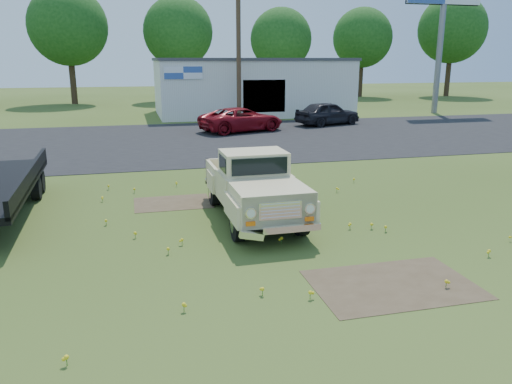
# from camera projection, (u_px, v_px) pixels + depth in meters

# --- Properties ---
(ground) EXTENTS (140.00, 140.00, 0.00)m
(ground) POSITION_uv_depth(u_px,v_px,m) (271.00, 237.00, 11.73)
(ground) COLOR #354817
(ground) RESTS_ON ground
(asphalt_lot) EXTENTS (90.00, 14.00, 0.02)m
(asphalt_lot) POSITION_uv_depth(u_px,v_px,m) (192.00, 140.00, 25.78)
(asphalt_lot) COLOR black
(asphalt_lot) RESTS_ON ground
(dirt_patch_a) EXTENTS (3.00, 2.00, 0.01)m
(dirt_patch_a) POSITION_uv_depth(u_px,v_px,m) (393.00, 285.00, 9.27)
(dirt_patch_a) COLOR #4B3B28
(dirt_patch_a) RESTS_ON ground
(dirt_patch_b) EXTENTS (2.20, 1.60, 0.01)m
(dirt_patch_b) POSITION_uv_depth(u_px,v_px,m) (173.00, 203.00, 14.54)
(dirt_patch_b) COLOR #4B3B28
(dirt_patch_b) RESTS_ON ground
(commercial_building) EXTENTS (14.20, 8.20, 4.15)m
(commercial_building) POSITION_uv_depth(u_px,v_px,m) (251.00, 86.00, 37.89)
(commercial_building) COLOR silver
(commercial_building) RESTS_ON ground
(utility_pole_mid) EXTENTS (1.60, 0.30, 9.00)m
(utility_pole_mid) POSITION_uv_depth(u_px,v_px,m) (239.00, 50.00, 32.10)
(utility_pole_mid) COLOR #442C1F
(utility_pole_mid) RESTS_ON ground
(treeline_c) EXTENTS (7.04, 7.04, 10.47)m
(treeline_c) POSITION_uv_depth(u_px,v_px,m) (68.00, 26.00, 45.07)
(treeline_c) COLOR #39281A
(treeline_c) RESTS_ON ground
(treeline_d) EXTENTS (6.72, 6.72, 10.00)m
(treeline_d) POSITION_uv_depth(u_px,v_px,m) (178.00, 32.00, 48.45)
(treeline_d) COLOR #39281A
(treeline_d) RESTS_ON ground
(treeline_e) EXTENTS (6.08, 6.08, 9.04)m
(treeline_e) POSITION_uv_depth(u_px,v_px,m) (281.00, 39.00, 49.56)
(treeline_e) COLOR #39281A
(treeline_e) RESTS_ON ground
(treeline_f) EXTENTS (6.40, 6.40, 9.52)m
(treeline_f) POSITION_uv_depth(u_px,v_px,m) (362.00, 38.00, 54.18)
(treeline_f) COLOR #39281A
(treeline_f) RESTS_ON ground
(treeline_g) EXTENTS (7.36, 7.36, 10.95)m
(treeline_g) POSITION_uv_depth(u_px,v_px,m) (452.00, 29.00, 54.88)
(treeline_g) COLOR #39281A
(treeline_g) RESTS_ON ground
(vintage_pickup_truck) EXTENTS (1.99, 5.00, 1.81)m
(vintage_pickup_truck) POSITION_uv_depth(u_px,v_px,m) (254.00, 185.00, 12.90)
(vintage_pickup_truck) COLOR beige
(vintage_pickup_truck) RESTS_ON ground
(red_pickup) EXTENTS (5.38, 3.69, 1.37)m
(red_pickup) POSITION_uv_depth(u_px,v_px,m) (242.00, 120.00, 28.72)
(red_pickup) COLOR maroon
(red_pickup) RESTS_ON ground
(dark_sedan) EXTENTS (4.62, 2.95, 1.47)m
(dark_sedan) POSITION_uv_depth(u_px,v_px,m) (328.00, 113.00, 31.60)
(dark_sedan) COLOR black
(dark_sedan) RESTS_ON ground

